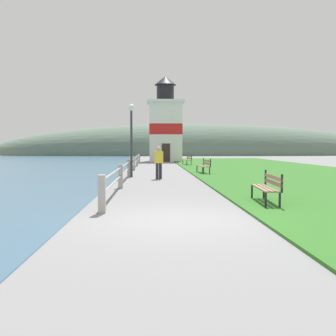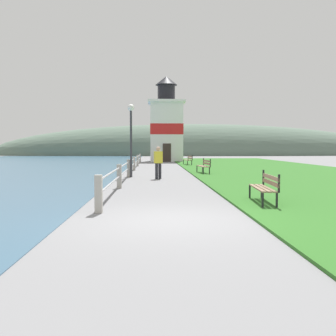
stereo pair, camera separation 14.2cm
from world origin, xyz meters
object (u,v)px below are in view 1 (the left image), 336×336
object	(u,v)px
lighthouse	(165,126)
person_strolling	(159,161)
park_bench_near	(268,186)
lamp_post	(131,127)
park_bench_far	(188,159)
park_bench_midway	(204,165)

from	to	relation	value
lighthouse	person_strolling	size ratio (longest dim) A/B	5.72
park_bench_near	lamp_post	size ratio (longest dim) A/B	0.50
lighthouse	lamp_post	xyz separation A→B (m)	(-2.65, -21.86, -1.24)
park_bench_far	lighthouse	xyz separation A→B (m)	(-1.67, 9.15, 3.44)
park_bench_near	lighthouse	size ratio (longest dim) A/B	0.21
park_bench_midway	park_bench_far	distance (m)	10.46
park_bench_midway	park_bench_far	size ratio (longest dim) A/B	1.02
park_bench_near	park_bench_far	distance (m)	22.51
lighthouse	park_bench_midway	bearing A→B (deg)	-85.11
park_bench_midway	person_strolling	size ratio (longest dim) A/B	1.16
person_strolling	park_bench_far	bearing A→B (deg)	-32.52
person_strolling	park_bench_midway	bearing A→B (deg)	-60.42
park_bench_far	park_bench_midway	bearing A→B (deg)	83.50
park_bench_near	park_bench_midway	distance (m)	12.06
park_bench_midway	park_bench_far	bearing A→B (deg)	-94.86
park_bench_far	lamp_post	distance (m)	13.60
lighthouse	person_strolling	xyz separation A→B (m)	(-1.18, -23.08, -3.08)
park_bench_far	park_bench_near	bearing A→B (deg)	83.82
park_bench_far	person_strolling	distance (m)	14.22
park_bench_near	park_bench_far	size ratio (longest dim) A/B	1.05
park_bench_midway	lamp_post	bearing A→B (deg)	22.58
park_bench_midway	person_strolling	distance (m)	4.52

